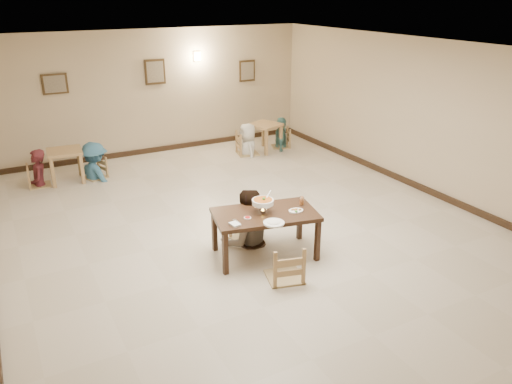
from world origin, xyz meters
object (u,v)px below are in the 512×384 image
chair_far (245,214)px  drink_glass (302,201)px  bg_chair_lr (94,159)px  chair_near (285,245)px  bg_diner_c (247,124)px  main_diner (247,190)px  curry_warmer (263,202)px  bg_diner_b (92,143)px  bg_diner_d (281,117)px  main_table (265,218)px  bg_table_right (265,129)px  bg_chair_rl (248,133)px  bg_chair_rr (281,129)px  bg_table_left (65,156)px  bg_diner_a (34,150)px  bg_chair_ll (37,166)px

chair_far → drink_glass: 0.99m
bg_chair_lr → chair_near: bearing=-5.5°
bg_chair_lr → bg_diner_c: 3.75m
main_diner → bg_diner_c: (2.18, 4.18, -0.13)m
curry_warmer → chair_near: bearing=-93.9°
bg_diner_b → bg_diner_d: 4.77m
main_table → bg_table_right: bearing=72.8°
bg_chair_rl → bg_chair_lr: bearing=100.8°
curry_warmer → chair_far: bearing=87.7°
main_table → bg_chair_rr: bg_chair_rr is taller
drink_glass → bg_table_left: drink_glass is taller
chair_far → bg_diner_c: bearing=43.1°
bg_chair_rl → bg_diner_a: 4.88m
main_diner → bg_diner_a: 5.07m
bg_table_right → bg_chair_rl: bg_chair_rl is taller
bg_table_left → bg_chair_rl: bearing=-1.6°
drink_glass → bg_table_left: bearing=120.1°
chair_far → bg_diner_b: (-1.58, 4.11, 0.37)m
bg_chair_rr → bg_diner_c: size_ratio=0.61×
main_diner → drink_glass: main_diner is taller
bg_diner_a → main_table: bearing=35.4°
bg_diner_a → bg_diner_c: size_ratio=1.01×
bg_chair_lr → main_diner: bearing=-0.7°
bg_diner_a → bg_diner_d: 5.91m
main_table → bg_diner_d: size_ratio=1.06×
chair_far → bg_chair_rr: (3.19, 4.18, 0.05)m
bg_table_right → bg_diner_c: bg_diner_c is taller
main_table → bg_chair_rl: 5.18m
main_diner → bg_diner_a: (-2.69, 4.30, -0.12)m
main_table → bg_chair_rr: 5.79m
bg_chair_ll → bg_diner_c: bearing=-88.1°
main_diner → bg_chair_ll: 5.09m
chair_far → curry_warmer: (-0.03, -0.63, 0.46)m
bg_chair_rr → bg_table_left: bearing=-68.5°
drink_glass → curry_warmer: bearing=177.6°
bg_chair_rr → bg_diner_b: (-4.77, -0.07, 0.33)m
bg_diner_d → chair_far: bearing=171.9°
bg_diner_c → bg_diner_a: bearing=-83.5°
chair_far → main_diner: bearing=-125.4°
chair_far → main_diner: size_ratio=0.48×
main_table → bg_diner_b: size_ratio=1.05×
bg_diner_c → bg_diner_d: bg_diner_d is taller
curry_warmer → bg_table_left: 5.27m
bg_chair_ll → bg_diner_b: (1.14, -0.07, 0.36)m
bg_table_left → bg_chair_lr: (0.57, -0.08, -0.13)m
bg_chair_lr → drink_glass: bearing=4.2°
main_diner → drink_glass: size_ratio=13.59×
main_diner → bg_diner_c: main_diner is taller
bg_chair_rr → chair_near: bearing=-8.9°
bg_chair_lr → bg_diner_d: bg_diner_d is taller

